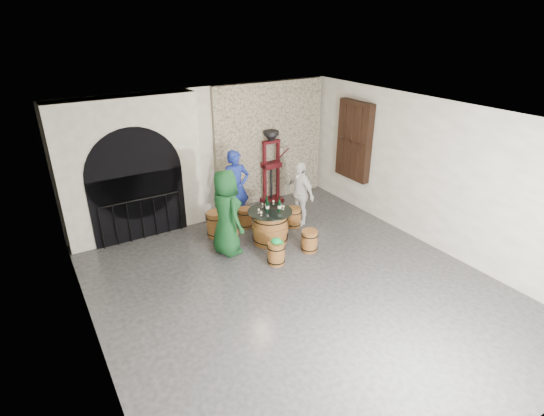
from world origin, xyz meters
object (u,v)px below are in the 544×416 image
barrel_stool_left (231,241)px  wine_bottle_center (279,206)px  barrel_stool_right (294,217)px  barrel_table (270,226)px  person_white (300,193)px  barrel_stool_near_left (276,253)px  wine_bottle_left (267,206)px  barrel_stool_near_right (309,241)px  corking_press (271,162)px  barrel_stool_far (245,218)px  wine_bottle_right (267,203)px  person_green (226,213)px  person_blue (236,188)px  side_barrel (216,224)px

barrel_stool_left → wine_bottle_center: bearing=-9.4°
barrel_stool_right → barrel_table: bearing=-158.2°
barrel_table → person_white: size_ratio=0.63×
barrel_stool_near_left → wine_bottle_left: bearing=70.0°
barrel_stool_near_right → corking_press: (0.68, 2.71, 0.92)m
barrel_stool_far → wine_bottle_left: (0.08, -0.92, 0.66)m
barrel_table → wine_bottle_left: wine_bottle_left is taller
barrel_stool_left → wine_bottle_right: (0.95, 0.07, 0.66)m
barrel_table → barrel_stool_left: 0.96m
barrel_stool_near_left → wine_bottle_center: size_ratio=1.49×
person_green → person_white: bearing=-85.4°
barrel_stool_left → wine_bottle_right: bearing=4.2°
wine_bottle_center → wine_bottle_left: bearing=150.3°
person_green → barrel_stool_far: bearing=-50.8°
person_blue → wine_bottle_center: person_blue is taller
barrel_stool_right → wine_bottle_right: wine_bottle_right is taller
barrel_stool_right → person_blue: size_ratio=0.26×
person_white → barrel_stool_near_left: bearing=-55.0°
wine_bottle_center → wine_bottle_right: size_ratio=1.00×
barrel_stool_right → person_green: (-1.91, -0.27, 0.70)m
wine_bottle_center → wine_bottle_right: bearing=124.7°
wine_bottle_right → barrel_stool_right: bearing=13.2°
person_white → side_barrel: size_ratio=2.62×
barrel_table → barrel_stool_left: size_ratio=2.05×
barrel_stool_right → barrel_stool_near_right: same height
barrel_stool_right → barrel_stool_near_left: size_ratio=1.00×
barrel_stool_near_left → person_green: 1.35m
barrel_stool_near_left → corking_press: corking_press is taller
wine_bottle_center → barrel_table: bearing=147.9°
barrel_stool_far → barrel_stool_near_right: size_ratio=1.00×
barrel_stool_right → wine_bottle_right: size_ratio=1.49×
barrel_table → side_barrel: 1.29m
wine_bottle_right → corking_press: (1.20, 1.76, 0.26)m
side_barrel → barrel_table: bearing=-43.7°
barrel_stool_left → side_barrel: bearing=88.4°
barrel_stool_far → corking_press: bearing=35.9°
barrel_stool_near_right → side_barrel: (-1.45, 1.69, 0.06)m
barrel_table → wine_bottle_left: bearing=158.5°
barrel_stool_right → wine_bottle_center: 1.07m
barrel_stool_left → person_green: 0.70m
wine_bottle_center → person_white: bearing=30.8°
person_white → wine_bottle_right: person_white is taller
barrel_stool_left → barrel_stool_near_right: bearing=-30.9°
person_green → corking_press: 2.88m
side_barrel → corking_press: bearing=25.7°
wine_bottle_center → side_barrel: size_ratio=0.54×
barrel_stool_right → barrel_stool_near_right: bearing=-107.7°
person_blue → corking_press: (1.38, 0.63, 0.24)m
barrel_stool_near_left → wine_bottle_right: wine_bottle_right is taller
barrel_stool_near_left → person_white: person_white is taller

